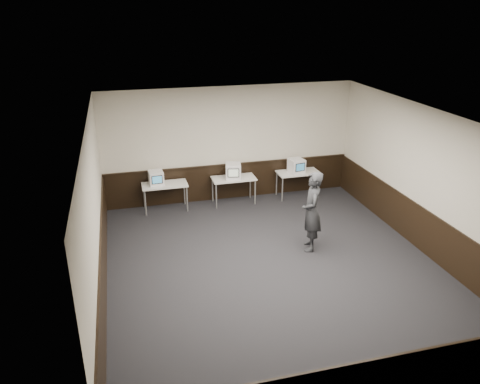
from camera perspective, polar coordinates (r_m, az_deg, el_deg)
The scene contains 17 objects.
floor at distance 10.12m, azimuth 4.22°, elevation -9.20°, with size 8.00×8.00×0.00m, color black.
ceiling at distance 8.88m, azimuth 4.80°, elevation 8.69°, with size 8.00×8.00×0.00m, color white.
back_wall at distance 13.01m, azimuth -1.23°, elevation 5.86°, with size 7.00×7.00×0.00m, color beige.
front_wall at distance 6.25m, azimuth 16.82°, elevation -14.89°, with size 7.00×7.00×0.00m, color beige.
left_wall at distance 8.95m, azimuth -17.25°, elevation -3.03°, with size 8.00×8.00×0.00m, color beige.
right_wall at distance 10.98m, azimuth 22.04°, elevation 1.03°, with size 8.00×8.00×0.00m, color beige.
wainscot_back at distance 13.34m, azimuth -1.17°, elevation 1.31°, with size 6.98×0.04×1.00m, color black.
wainscot_left at distance 9.46m, azimuth -16.37°, elevation -9.06°, with size 0.04×7.98×1.00m, color black.
wainscot_right at distance 11.39m, azimuth 21.17°, elevation -4.14°, with size 0.04×7.98×1.00m, color black.
wainscot_rail at distance 13.15m, azimuth -1.17°, elevation 3.39°, with size 6.98×0.06×0.04m, color black.
desk_left at distance 12.65m, azimuth -9.16°, elevation 0.67°, with size 1.20×0.60×0.75m.
desk_center at distance 12.94m, azimuth -0.78°, elevation 1.46°, with size 1.20×0.60×0.75m.
desk_right at distance 13.49m, azimuth 7.08°, elevation 2.18°, with size 1.20×0.60×0.75m.
emac_left at distance 12.56m, azimuth -10.19°, elevation 1.71°, with size 0.40×0.42×0.38m.
emac_center at distance 12.81m, azimuth -0.83°, elevation 2.58°, with size 0.50×0.52×0.42m.
emac_right at distance 13.36m, azimuth 6.90°, elevation 3.21°, with size 0.46×0.47×0.39m.
person at distance 10.54m, azimuth 8.74°, elevation -2.37°, with size 0.68×0.44×1.85m, color #27292D.
Camera 1 is at (-2.89, -8.14, 5.27)m, focal length 35.00 mm.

